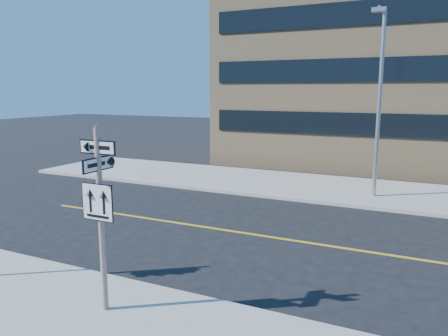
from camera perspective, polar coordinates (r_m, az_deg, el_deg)
The scene contains 4 objects.
ground at distance 12.30m, azimuth -7.35°, elevation -13.46°, with size 120.00×120.00×0.00m, color black.
sign_pole at distance 9.61m, azimuth -15.87°, elevation -5.18°, with size 0.92×0.92×4.06m.
streetlight_a at distance 20.29m, azimuth 19.62°, elevation 9.14°, with size 0.55×2.25×8.00m.
building_brick at distance 34.91m, azimuth 19.32°, elevation 16.35°, with size 18.00×18.00×18.00m, color tan.
Camera 1 is at (6.21, -9.41, 4.92)m, focal length 35.00 mm.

